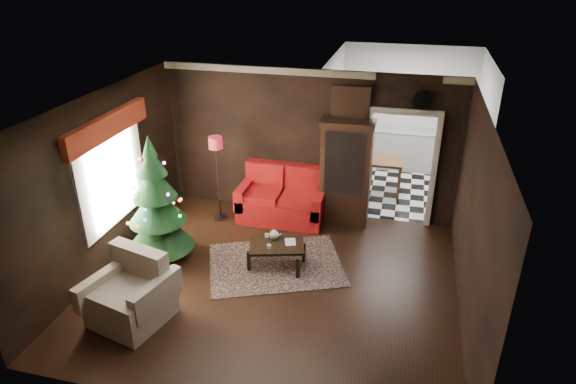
% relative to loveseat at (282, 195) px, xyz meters
% --- Properties ---
extents(floor, '(5.50, 5.50, 0.00)m').
position_rel_loveseat_xyz_m(floor, '(0.40, -2.05, -0.50)').
color(floor, black).
rests_on(floor, ground).
extents(ceiling, '(5.50, 5.50, 0.00)m').
position_rel_loveseat_xyz_m(ceiling, '(0.40, -2.05, 2.30)').
color(ceiling, white).
rests_on(ceiling, ground).
extents(wall_back, '(5.50, 0.00, 5.50)m').
position_rel_loveseat_xyz_m(wall_back, '(0.40, 0.45, 0.90)').
color(wall_back, black).
rests_on(wall_back, ground).
extents(wall_front, '(5.50, 0.00, 5.50)m').
position_rel_loveseat_xyz_m(wall_front, '(0.40, -4.55, 0.90)').
color(wall_front, black).
rests_on(wall_front, ground).
extents(wall_left, '(0.00, 5.50, 5.50)m').
position_rel_loveseat_xyz_m(wall_left, '(-2.35, -2.05, 0.90)').
color(wall_left, black).
rests_on(wall_left, ground).
extents(wall_right, '(0.00, 5.50, 5.50)m').
position_rel_loveseat_xyz_m(wall_right, '(3.15, -2.05, 0.90)').
color(wall_right, black).
rests_on(wall_right, ground).
extents(doorway, '(1.10, 0.10, 2.10)m').
position_rel_loveseat_xyz_m(doorway, '(2.10, 0.45, 0.55)').
color(doorway, beige).
rests_on(doorway, ground).
extents(left_window, '(0.05, 1.60, 1.40)m').
position_rel_loveseat_xyz_m(left_window, '(-2.31, -1.85, 0.95)').
color(left_window, white).
rests_on(left_window, wall_left).
extents(valance, '(0.12, 2.10, 0.35)m').
position_rel_loveseat_xyz_m(valance, '(-2.23, -1.85, 1.77)').
color(valance, maroon).
rests_on(valance, wall_left).
extents(kitchen_floor, '(3.00, 3.00, 0.00)m').
position_rel_loveseat_xyz_m(kitchen_floor, '(2.10, 1.95, -0.50)').
color(kitchen_floor, white).
rests_on(kitchen_floor, ground).
extents(kitchen_window, '(0.70, 0.06, 0.70)m').
position_rel_loveseat_xyz_m(kitchen_window, '(2.10, 3.40, 1.20)').
color(kitchen_window, white).
rests_on(kitchen_window, ground).
extents(rug, '(2.57, 2.25, 0.01)m').
position_rel_loveseat_xyz_m(rug, '(0.29, -1.56, -0.49)').
color(rug, '#554650').
rests_on(rug, ground).
extents(loveseat, '(1.70, 0.90, 1.00)m').
position_rel_loveseat_xyz_m(loveseat, '(0.00, 0.00, 0.00)').
color(loveseat, maroon).
rests_on(loveseat, ground).
extents(curio_cabinet, '(0.90, 0.45, 1.90)m').
position_rel_loveseat_xyz_m(curio_cabinet, '(1.15, 0.22, 0.45)').
color(curio_cabinet, black).
rests_on(curio_cabinet, ground).
extents(floor_lamp, '(0.35, 0.35, 1.64)m').
position_rel_loveseat_xyz_m(floor_lamp, '(-1.16, -0.27, 0.33)').
color(floor_lamp, black).
rests_on(floor_lamp, ground).
extents(christmas_tree, '(1.44, 1.44, 2.09)m').
position_rel_loveseat_xyz_m(christmas_tree, '(-1.61, -1.80, 0.55)').
color(christmas_tree, black).
rests_on(christmas_tree, ground).
extents(armchair, '(1.18, 1.18, 0.99)m').
position_rel_loveseat_xyz_m(armchair, '(-1.29, -3.33, -0.04)').
color(armchair, tan).
rests_on(armchair, ground).
extents(coffee_table, '(0.98, 0.74, 0.39)m').
position_rel_loveseat_xyz_m(coffee_table, '(0.32, -1.60, -0.29)').
color(coffee_table, black).
rests_on(coffee_table, rug).
extents(teapot, '(0.22, 0.22, 0.17)m').
position_rel_loveseat_xyz_m(teapot, '(0.23, -1.42, -0.01)').
color(teapot, silver).
rests_on(teapot, coffee_table).
extents(cup_a, '(0.09, 0.09, 0.06)m').
position_rel_loveseat_xyz_m(cup_a, '(0.10, -1.39, -0.07)').
color(cup_a, silver).
rests_on(cup_a, coffee_table).
extents(cup_b, '(0.09, 0.09, 0.06)m').
position_rel_loveseat_xyz_m(cup_b, '(0.23, -1.70, -0.07)').
color(cup_b, silver).
rests_on(cup_b, coffee_table).
extents(book, '(0.16, 0.06, 0.23)m').
position_rel_loveseat_xyz_m(book, '(0.44, -1.49, 0.02)').
color(book, tan).
rests_on(book, coffee_table).
extents(wall_clock, '(0.32, 0.32, 0.06)m').
position_rel_loveseat_xyz_m(wall_clock, '(2.35, 0.40, 1.88)').
color(wall_clock, white).
rests_on(wall_clock, wall_back).
extents(painting, '(0.62, 0.05, 0.52)m').
position_rel_loveseat_xyz_m(painting, '(1.15, 0.41, 1.75)').
color(painting, '#B27342').
rests_on(painting, wall_back).
extents(kitchen_counter, '(1.80, 0.60, 0.90)m').
position_rel_loveseat_xyz_m(kitchen_counter, '(2.10, 3.15, -0.05)').
color(kitchen_counter, beige).
rests_on(kitchen_counter, ground).
extents(kitchen_table, '(0.70, 0.70, 0.75)m').
position_rel_loveseat_xyz_m(kitchen_table, '(1.80, 1.65, -0.12)').
color(kitchen_table, brown).
rests_on(kitchen_table, ground).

